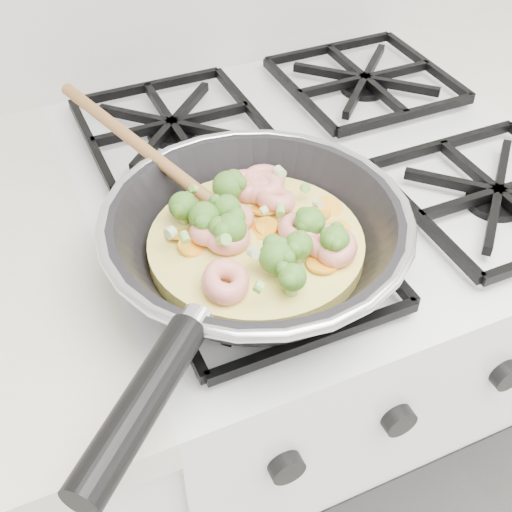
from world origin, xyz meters
name	(u,v)px	position (x,y,z in m)	size (l,w,h in m)	color
stove	(306,377)	(0.00, 1.70, 0.46)	(0.60, 0.60, 0.92)	white
skillet	(254,236)	(-0.16, 1.55, 0.96)	(0.39, 0.51, 0.09)	black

